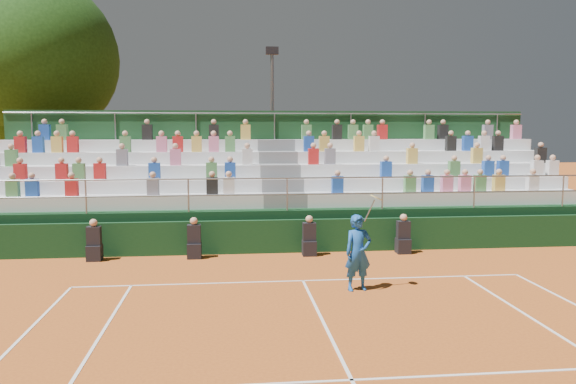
{
  "coord_description": "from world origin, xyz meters",
  "views": [
    {
      "loc": [
        -1.77,
        -13.28,
        3.71
      ],
      "look_at": [
        0.0,
        3.5,
        1.8
      ],
      "focal_mm": 35.0,
      "sensor_mm": 36.0,
      "label": 1
    }
  ],
  "objects": [
    {
      "name": "ground",
      "position": [
        0.0,
        0.0,
        0.0
      ],
      "size": [
        90.0,
        90.0,
        0.0
      ],
      "primitive_type": "plane",
      "color": "#BA581F",
      "rests_on": "ground"
    },
    {
      "name": "courtside_wall",
      "position": [
        0.0,
        3.2,
        0.5
      ],
      "size": [
        20.0,
        0.15,
        1.0
      ],
      "primitive_type": "cube",
      "color": "#0D3217",
      "rests_on": "ground"
    },
    {
      "name": "line_officials",
      "position": [
        -1.11,
        2.75,
        0.48
      ],
      "size": [
        9.36,
        0.4,
        1.19
      ],
      "color": "black",
      "rests_on": "ground"
    },
    {
      "name": "grandstand",
      "position": [
        0.0,
        6.44,
        1.08
      ],
      "size": [
        20.0,
        5.2,
        4.4
      ],
      "color": "#0D3217",
      "rests_on": "ground"
    },
    {
      "name": "tennis_player",
      "position": [
        1.15,
        -0.9,
        0.88
      ],
      "size": [
        0.88,
        0.53,
        2.22
      ],
      "color": "#1651AA",
      "rests_on": "ground"
    },
    {
      "name": "tree_west",
      "position": [
        -11.08,
        13.39,
        5.98
      ],
      "size": [
        6.33,
        6.33,
        9.16
      ],
      "color": "#362113",
      "rests_on": "ground"
    },
    {
      "name": "tree_east",
      "position": [
        -10.13,
        12.82,
        6.76
      ],
      "size": [
        7.08,
        7.08,
        10.31
      ],
      "color": "#362113",
      "rests_on": "ground"
    },
    {
      "name": "floodlight_mast",
      "position": [
        0.32,
        13.75,
        4.44
      ],
      "size": [
        0.6,
        0.25,
        7.56
      ],
      "color": "gray",
      "rests_on": "ground"
    }
  ]
}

